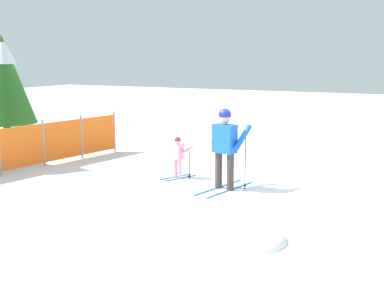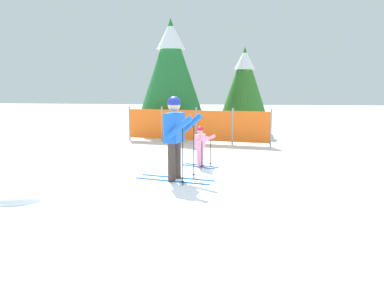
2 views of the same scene
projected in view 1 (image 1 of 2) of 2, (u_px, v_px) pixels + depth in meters
ground_plane at (224, 189)px, 10.19m from camera, size 60.00×60.00×0.00m
skier_adult at (225, 141)px, 10.00m from camera, size 1.65×0.83×1.71m
skier_child at (178, 154)px, 11.02m from camera, size 0.91×0.61×0.97m
safety_fence at (43, 143)px, 12.20m from camera, size 4.88×0.99×1.20m
conifer_far at (4, 78)px, 14.73m from camera, size 1.86×1.86×3.45m
snow_mound at (257, 242)px, 7.25m from camera, size 1.03×0.87×0.41m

